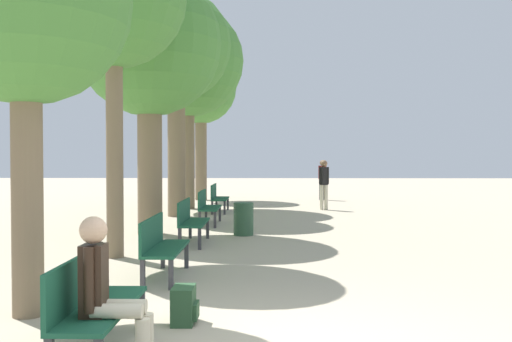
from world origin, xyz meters
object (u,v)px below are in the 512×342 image
bench_row_4 (217,196)px  person_seated (108,288)px  bench_row_2 (190,219)px  tree_row_0 (25,4)px  pedestrian_mid (324,181)px  pedestrian_near (322,177)px  tree_row_3 (176,48)px  trash_bin (244,219)px  tree_row_5 (201,90)px  tree_row_4 (188,62)px  bench_row_3 (207,205)px  bench_row_0 (91,299)px  tree_row_2 (149,47)px  bench_row_1 (160,243)px  backpack (184,305)px

bench_row_4 → person_seated: person_seated is taller
bench_row_2 → tree_row_0: tree_row_0 is taller
pedestrian_mid → pedestrian_near: bearing=85.0°
tree_row_0 → tree_row_3: bearing=90.0°
trash_bin → tree_row_0: bearing=-108.2°
tree_row_5 → pedestrian_mid: (4.42, -4.10, -3.40)m
bench_row_4 → bench_row_2: bearing=-90.0°
tree_row_4 → pedestrian_mid: size_ratio=4.18×
bench_row_3 → tree_row_4: tree_row_4 is taller
pedestrian_mid → bench_row_4: bearing=-166.1°
bench_row_0 → tree_row_2: (-1.07, 7.69, 3.62)m
person_seated → pedestrian_mid: pedestrian_mid is taller
bench_row_1 → tree_row_5: bearing=94.2°
bench_row_4 → pedestrian_near: (3.71, 4.99, 0.40)m
bench_row_2 → person_seated: (0.22, -6.61, 0.16)m
bench_row_0 → pedestrian_near: size_ratio=0.97×
bench_row_3 → pedestrian_mid: (3.35, 3.98, 0.42)m
bench_row_1 → tree_row_4: size_ratio=0.23×
tree_row_0 → tree_row_3: 10.29m
tree_row_4 → tree_row_3: bearing=-90.0°
tree_row_3 → pedestrian_mid: size_ratio=4.05×
bench_row_1 → bench_row_4: same height
pedestrian_mid → trash_bin: bearing=-111.6°
bench_row_1 → tree_row_2: bearing=103.3°
bench_row_1 → bench_row_2: same height
tree_row_0 → pedestrian_near: tree_row_0 is taller
tree_row_4 → pedestrian_near: (4.78, 3.78, -3.89)m
tree_row_3 → tree_row_5: (0.00, 6.12, -0.49)m
trash_bin → bench_row_2: bearing=-129.3°
bench_row_2 → bench_row_4: size_ratio=1.00×
pedestrian_near → pedestrian_mid: size_ratio=0.99×
tree_row_0 → tree_row_5: (0.00, 16.31, 0.97)m
bench_row_2 → bench_row_0: bearing=-90.0°
bench_row_4 → tree_row_0: bearing=-95.4°
tree_row_4 → pedestrian_near: bearing=38.4°
pedestrian_mid → tree_row_4: bearing=175.1°
bench_row_1 → bench_row_3: same height
bench_row_2 → backpack: (0.65, -5.33, -0.31)m
pedestrian_mid → trash_bin: (-2.35, -5.91, -0.56)m
bench_row_3 → pedestrian_near: bearing=65.5°
tree_row_3 → pedestrian_mid: tree_row_3 is taller
pedestrian_mid → trash_bin: pedestrian_mid is taller
bench_row_4 → tree_row_0: 11.78m
bench_row_1 → tree_row_0: (-1.07, -1.92, 2.85)m
bench_row_2 → bench_row_4: (0.00, 6.31, 0.00)m
tree_row_2 → person_seated: bearing=-80.8°
tree_row_4 → backpack: tree_row_4 is taller
tree_row_5 → trash_bin: 10.96m
bench_row_0 → bench_row_2: (0.00, 6.31, 0.00)m
pedestrian_mid → trash_bin: 6.39m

